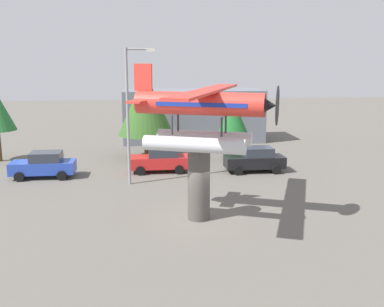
{
  "coord_description": "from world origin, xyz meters",
  "views": [
    {
      "loc": [
        -2.64,
        -20.41,
        7.69
      ],
      "look_at": [
        0.0,
        3.0,
        2.69
      ],
      "focal_mm": 40.69,
      "sensor_mm": 36.0,
      "label": 1
    }
  ],
  "objects_px": {
    "storefront_building": "(193,115)",
    "car_near_blue": "(44,165)",
    "display_pedestal": "(199,184)",
    "car_mid_red": "(160,160)",
    "floatplane_monument": "(202,114)",
    "car_far_black": "(255,159)",
    "tree_center_back": "(233,120)",
    "streetlight_primary": "(131,107)",
    "tree_east": "(146,104)"
  },
  "relations": [
    {
      "from": "storefront_building",
      "to": "car_near_blue",
      "type": "bearing_deg",
      "value": -131.64
    },
    {
      "from": "display_pedestal",
      "to": "car_mid_red",
      "type": "distance_m",
      "value": 9.85
    },
    {
      "from": "floatplane_monument",
      "to": "car_mid_red",
      "type": "bearing_deg",
      "value": 121.19
    },
    {
      "from": "car_far_black",
      "to": "tree_center_back",
      "type": "xyz_separation_m",
      "value": [
        -0.85,
        3.89,
        2.32
      ]
    },
    {
      "from": "display_pedestal",
      "to": "car_near_blue",
      "type": "distance_m",
      "value": 13.0
    },
    {
      "from": "storefront_building",
      "to": "car_far_black",
      "type": "bearing_deg",
      "value": -77.15
    },
    {
      "from": "car_near_blue",
      "to": "storefront_building",
      "type": "distance_m",
      "value": 17.52
    },
    {
      "from": "car_mid_red",
      "to": "streetlight_primary",
      "type": "relative_size",
      "value": 0.49
    },
    {
      "from": "tree_center_back",
      "to": "tree_east",
      "type": "bearing_deg",
      "value": 166.59
    },
    {
      "from": "tree_center_back",
      "to": "car_far_black",
      "type": "bearing_deg",
      "value": -77.69
    },
    {
      "from": "display_pedestal",
      "to": "streetlight_primary",
      "type": "xyz_separation_m",
      "value": [
        -3.41,
        6.71,
        3.11
      ]
    },
    {
      "from": "car_mid_red",
      "to": "tree_east",
      "type": "relative_size",
      "value": 0.61
    },
    {
      "from": "car_mid_red",
      "to": "streetlight_primary",
      "type": "distance_m",
      "value": 5.35
    },
    {
      "from": "car_mid_red",
      "to": "car_far_black",
      "type": "height_order",
      "value": "same"
    },
    {
      "from": "car_near_blue",
      "to": "display_pedestal",
      "type": "bearing_deg",
      "value": 136.28
    },
    {
      "from": "car_near_blue",
      "to": "streetlight_primary",
      "type": "height_order",
      "value": "streetlight_primary"
    },
    {
      "from": "car_near_blue",
      "to": "tree_center_back",
      "type": "distance_m",
      "value": 14.44
    },
    {
      "from": "display_pedestal",
      "to": "car_far_black",
      "type": "distance_m",
      "value": 10.4
    },
    {
      "from": "display_pedestal",
      "to": "car_far_black",
      "type": "relative_size",
      "value": 0.85
    },
    {
      "from": "car_far_black",
      "to": "tree_center_back",
      "type": "bearing_deg",
      "value": -77.69
    },
    {
      "from": "display_pedestal",
      "to": "storefront_building",
      "type": "distance_m",
      "value": 22.12
    },
    {
      "from": "display_pedestal",
      "to": "streetlight_primary",
      "type": "bearing_deg",
      "value": 116.94
    },
    {
      "from": "display_pedestal",
      "to": "tree_east",
      "type": "distance_m",
      "value": 14.9
    },
    {
      "from": "display_pedestal",
      "to": "tree_east",
      "type": "relative_size",
      "value": 0.52
    },
    {
      "from": "storefront_building",
      "to": "tree_east",
      "type": "xyz_separation_m",
      "value": [
        -4.65,
        -7.53,
        1.88
      ]
    },
    {
      "from": "car_mid_red",
      "to": "tree_center_back",
      "type": "xyz_separation_m",
      "value": [
        5.86,
        3.17,
        2.32
      ]
    },
    {
      "from": "car_mid_red",
      "to": "tree_east",
      "type": "bearing_deg",
      "value": -79.26
    },
    {
      "from": "streetlight_primary",
      "to": "car_far_black",
      "type": "bearing_deg",
      "value": 14.7
    },
    {
      "from": "car_far_black",
      "to": "storefront_building",
      "type": "distance_m",
      "value": 13.47
    },
    {
      "from": "streetlight_primary",
      "to": "storefront_building",
      "type": "distance_m",
      "value": 16.47
    },
    {
      "from": "car_far_black",
      "to": "floatplane_monument",
      "type": "bearing_deg",
      "value": 60.64
    },
    {
      "from": "car_far_black",
      "to": "car_near_blue",
      "type": "bearing_deg",
      "value": 0.0
    },
    {
      "from": "display_pedestal",
      "to": "floatplane_monument",
      "type": "bearing_deg",
      "value": -21.61
    },
    {
      "from": "car_far_black",
      "to": "streetlight_primary",
      "type": "relative_size",
      "value": 0.49
    },
    {
      "from": "display_pedestal",
      "to": "tree_center_back",
      "type": "distance_m",
      "value": 13.64
    },
    {
      "from": "streetlight_primary",
      "to": "display_pedestal",
      "type": "bearing_deg",
      "value": -63.06
    },
    {
      "from": "car_near_blue",
      "to": "car_mid_red",
      "type": "relative_size",
      "value": 1.0
    },
    {
      "from": "streetlight_primary",
      "to": "floatplane_monument",
      "type": "bearing_deg",
      "value": -62.41
    },
    {
      "from": "car_near_blue",
      "to": "tree_center_back",
      "type": "xyz_separation_m",
      "value": [
        13.71,
        3.89,
        2.32
      ]
    },
    {
      "from": "tree_east",
      "to": "storefront_building",
      "type": "bearing_deg",
      "value": 58.32
    },
    {
      "from": "display_pedestal",
      "to": "car_mid_red",
      "type": "relative_size",
      "value": 0.85
    },
    {
      "from": "tree_east",
      "to": "tree_center_back",
      "type": "distance_m",
      "value": 7.06
    },
    {
      "from": "car_near_blue",
      "to": "storefront_building",
      "type": "xyz_separation_m",
      "value": [
        11.59,
        13.04,
        1.61
      ]
    },
    {
      "from": "car_far_black",
      "to": "tree_center_back",
      "type": "height_order",
      "value": "tree_center_back"
    },
    {
      "from": "streetlight_primary",
      "to": "tree_center_back",
      "type": "xyz_separation_m",
      "value": [
        7.75,
        6.15,
        -1.7
      ]
    },
    {
      "from": "car_near_blue",
      "to": "tree_east",
      "type": "bearing_deg",
      "value": -141.58
    },
    {
      "from": "car_near_blue",
      "to": "storefront_building",
      "type": "relative_size",
      "value": 0.31
    },
    {
      "from": "floatplane_monument",
      "to": "tree_center_back",
      "type": "height_order",
      "value": "floatplane_monument"
    },
    {
      "from": "car_near_blue",
      "to": "tree_east",
      "type": "height_order",
      "value": "tree_east"
    },
    {
      "from": "display_pedestal",
      "to": "tree_center_back",
      "type": "xyz_separation_m",
      "value": [
        4.34,
        12.86,
        1.41
      ]
    }
  ]
}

